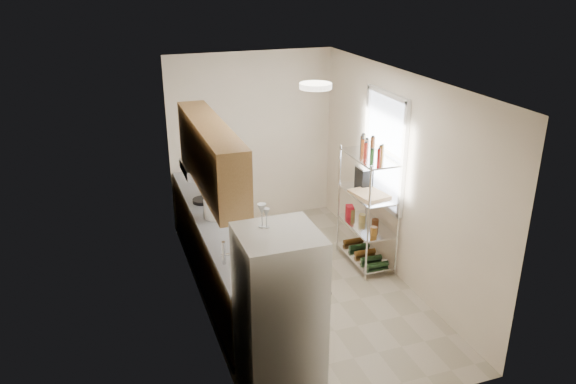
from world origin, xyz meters
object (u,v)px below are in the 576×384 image
(rice_cooker, at_px, (216,208))
(espresso_machine, at_px, (364,177))
(refrigerator, at_px, (279,317))
(frying_pan_large, at_px, (203,201))
(cutting_board, at_px, (369,194))

(rice_cooker, bearing_deg, espresso_machine, 1.96)
(rice_cooker, distance_m, espresso_machine, 2.01)
(refrigerator, bearing_deg, espresso_machine, 49.02)
(rice_cooker, xyz_separation_m, espresso_machine, (2.00, 0.07, 0.13))
(refrigerator, relative_size, espresso_machine, 6.01)
(frying_pan_large, xyz_separation_m, cutting_board, (2.00, -0.73, 0.10))
(espresso_machine, bearing_deg, refrigerator, -130.96)
(cutting_board, relative_size, espresso_machine, 1.68)
(cutting_board, bearing_deg, espresso_machine, 77.80)
(refrigerator, distance_m, frying_pan_large, 2.65)
(refrigerator, bearing_deg, rice_cooker, 92.34)
(refrigerator, distance_m, cutting_board, 2.67)
(refrigerator, height_order, cutting_board, refrigerator)
(rice_cooker, distance_m, frying_pan_large, 0.52)
(espresso_machine, bearing_deg, rice_cooker, -178.02)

